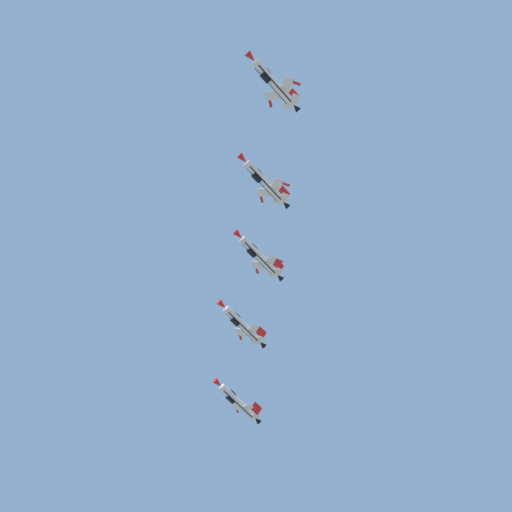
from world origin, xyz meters
TOP-DOWN VIEW (x-y plane):
  - fighter_jet_lead at (4.79, 5.43)m, footprint 11.13×13.47m
  - fighter_jet_left_wing at (1.13, 26.56)m, footprint 11.12×13.47m
  - fighter_jet_right_wing at (-1.53, 44.13)m, footprint 11.18×13.47m
  - fighter_jet_left_outer at (-7.01, 61.11)m, footprint 11.15×13.47m
  - fighter_jet_right_outer at (-9.89, 80.28)m, footprint 11.34×13.47m

SIDE VIEW (x-z plane):
  - fighter_jet_right_outer at x=-9.89m, z-range 146.07..153.67m
  - fighter_jet_lead at x=4.79m, z-range 147.02..153.75m
  - fighter_jet_left_wing at x=1.13m, z-range 147.99..154.68m
  - fighter_jet_right_wing at x=-1.53m, z-range 148.97..155.92m
  - fighter_jet_left_outer at x=-7.01m, z-range 149.24..156.05m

